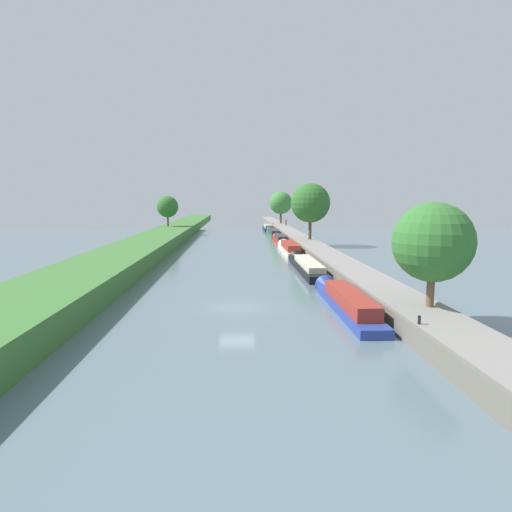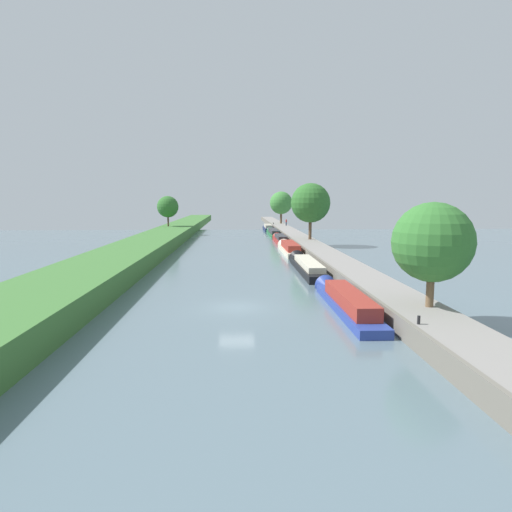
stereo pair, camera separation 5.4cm
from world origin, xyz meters
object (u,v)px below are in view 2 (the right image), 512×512
object	(u,v)px
narrowboat_green	(273,233)
mooring_bollard_far	(273,223)
narrowboat_blue	(345,300)
narrowboat_red	(280,239)
narrowboat_navy	(268,228)
narrowboat_black	(306,266)
narrowboat_cream	(289,248)
person_walking	(286,222)
mooring_bollard_near	(419,320)

from	to	relation	value
narrowboat_green	mooring_bollard_far	distance (m)	20.21
narrowboat_blue	narrowboat_red	world-z (taller)	narrowboat_blue
narrowboat_navy	mooring_bollard_far	bearing A→B (deg)	71.79
narrowboat_black	narrowboat_navy	distance (m)	60.88
narrowboat_red	narrowboat_navy	xyz separation A→B (m)	(-0.10, 29.79, 0.04)
narrowboat_blue	narrowboat_green	world-z (taller)	narrowboat_blue
narrowboat_blue	narrowboat_cream	xyz separation A→B (m)	(-0.07, 32.64, 0.05)
narrowboat_black	person_walking	bearing A→B (deg)	85.65
narrowboat_cream	mooring_bollard_near	distance (m)	40.64
mooring_bollard_near	mooring_bollard_far	world-z (taller)	same
narrowboat_black	narrowboat_green	xyz separation A→B (m)	(0.26, 46.47, 0.02)
narrowboat_black	mooring_bollard_near	bearing A→B (deg)	-85.36
narrowboat_green	narrowboat_navy	xyz separation A→B (m)	(-0.15, 14.41, 0.06)
narrowboat_cream	narrowboat_navy	bearing A→B (deg)	89.90
narrowboat_navy	mooring_bollard_far	distance (m)	6.06
mooring_bollard_far	narrowboat_red	bearing A→B (deg)	-92.86
mooring_bollard_far	mooring_bollard_near	bearing A→B (deg)	-90.00
narrowboat_red	mooring_bollard_far	distance (m)	35.55
narrowboat_cream	person_walking	world-z (taller)	person_walking
narrowboat_blue	narrowboat_black	distance (m)	16.66
narrowboat_red	mooring_bollard_far	size ratio (longest dim) A/B	27.74
narrowboat_blue	narrowboat_black	size ratio (longest dim) A/B	0.90
narrowboat_cream	person_walking	distance (m)	44.89
narrowboat_navy	person_walking	world-z (taller)	person_walking
narrowboat_blue	mooring_bollard_far	size ratio (longest dim) A/B	31.35
narrowboat_cream	narrowboat_green	world-z (taller)	narrowboat_cream
narrowboat_black	mooring_bollard_far	xyz separation A→B (m)	(2.00, 66.59, 0.85)
narrowboat_black	mooring_bollard_near	xyz separation A→B (m)	(2.00, -24.60, 0.85)
narrowboat_black	narrowboat_cream	distance (m)	15.98
mooring_bollard_near	person_walking	bearing A→B (deg)	88.24
narrowboat_red	narrowboat_green	bearing A→B (deg)	89.83
narrowboat_navy	mooring_bollard_far	world-z (taller)	mooring_bollard_far
narrowboat_navy	narrowboat_green	bearing A→B (deg)	-89.42
narrowboat_black	person_walking	distance (m)	60.81
narrowboat_red	mooring_bollard_far	world-z (taller)	mooring_bollard_far
narrowboat_cream	mooring_bollard_near	size ratio (longest dim) A/B	32.68
narrowboat_blue	narrowboat_red	size ratio (longest dim) A/B	1.13
narrowboat_black	mooring_bollard_near	distance (m)	24.69
narrowboat_blue	mooring_bollard_near	bearing A→B (deg)	-76.65
person_walking	narrowboat_cream	bearing A→B (deg)	-95.85
narrowboat_navy	mooring_bollard_near	size ratio (longest dim) A/B	26.78
mooring_bollard_far	narrowboat_navy	bearing A→B (deg)	-108.21
narrowboat_cream	narrowboat_navy	xyz separation A→B (m)	(0.08, 44.90, -0.02)
narrowboat_navy	mooring_bollard_near	world-z (taller)	mooring_bollard_near
narrowboat_red	person_walking	distance (m)	29.88
narrowboat_blue	person_walking	xyz separation A→B (m)	(4.50, 77.27, 1.45)
narrowboat_navy	mooring_bollard_near	xyz separation A→B (m)	(1.88, -85.48, 0.77)
narrowboat_red	mooring_bollard_far	bearing A→B (deg)	87.14
mooring_bollard_far	narrowboat_black	bearing A→B (deg)	-91.72
narrowboat_green	narrowboat_cream	bearing A→B (deg)	-90.42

